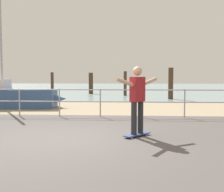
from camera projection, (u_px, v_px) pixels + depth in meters
name	position (u px, v px, depth m)	size (l,w,h in m)	color
ground_plane	(66.00, 150.00, 5.53)	(24.00, 10.00, 0.04)	#514C49
beach_strip	(104.00, 107.00, 13.50)	(24.00, 6.00, 0.04)	tan
sea_surface	(122.00, 87.00, 41.37)	(72.00, 50.00, 0.04)	#849EA3
railing_fence	(59.00, 98.00, 10.16)	(12.28, 0.05, 1.05)	#9EA0A5
sailboat	(12.00, 97.00, 13.06)	(5.02, 1.76, 5.41)	#335184
skateboard	(137.00, 134.00, 6.73)	(0.69, 0.72, 0.08)	#334C8C
skateboarder	(137.00, 96.00, 6.66)	(1.05, 1.12, 1.65)	#26262B
groyne_post_0	(52.00, 84.00, 23.33)	(0.26, 0.26, 1.92)	#422D1E
groyne_post_1	(91.00, 83.00, 24.52)	(0.39, 0.39, 1.90)	#422D1E
groyne_post_2	(125.00, 84.00, 21.97)	(0.25, 0.25, 1.98)	#422D1E
groyne_post_3	(171.00, 84.00, 18.35)	(0.33, 0.33, 2.13)	#422D1E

